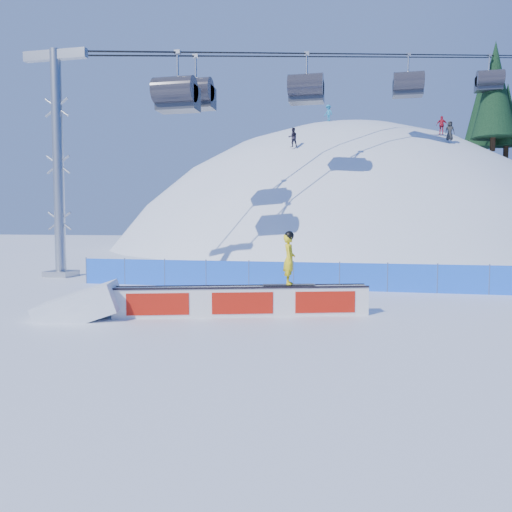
# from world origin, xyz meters

# --- Properties ---
(ground) EXTENTS (160.00, 160.00, 0.00)m
(ground) POSITION_xyz_m (0.00, 0.00, 0.00)
(ground) COLOR white
(ground) RESTS_ON ground
(snow_hill) EXTENTS (64.00, 64.00, 64.00)m
(snow_hill) POSITION_xyz_m (0.00, 42.00, -18.00)
(snow_hill) COLOR white
(snow_hill) RESTS_ON ground
(safety_fence) EXTENTS (22.05, 0.05, 1.30)m
(safety_fence) POSITION_xyz_m (0.00, 4.50, 0.60)
(safety_fence) COLOR blue
(safety_fence) RESTS_ON ground
(chairlift) EXTENTS (40.80, 41.70, 22.00)m
(chairlift) POSITION_xyz_m (4.74, 27.49, 16.89)
(chairlift) COLOR #9398A0
(chairlift) RESTS_ON ground
(rail_box) EXTENTS (7.83, 2.78, 0.96)m
(rail_box) POSITION_xyz_m (-1.76, -1.99, 0.47)
(rail_box) COLOR silver
(rail_box) RESTS_ON ground
(snow_ramp) EXTENTS (2.87, 2.23, 1.58)m
(snow_ramp) POSITION_xyz_m (-6.55, -3.39, 0.00)
(snow_ramp) COLOR white
(snow_ramp) RESTS_ON ground
(snowboarder) EXTENTS (1.66, 0.75, 1.72)m
(snowboarder) POSITION_xyz_m (-0.33, -1.57, 1.80)
(snowboarder) COLOR black
(snowboarder) RESTS_ON rail_box
(distant_skiers) EXTENTS (14.25, 10.54, 5.61)m
(distant_skiers) POSITION_xyz_m (2.27, 30.99, 11.93)
(distant_skiers) COLOR black
(distant_skiers) RESTS_ON ground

